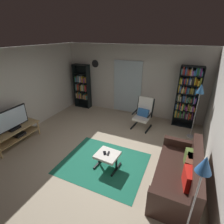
% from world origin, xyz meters
% --- Properties ---
extents(ground_plane, '(7.02, 7.02, 0.00)m').
position_xyz_m(ground_plane, '(0.00, 0.00, 0.00)').
color(ground_plane, '#B7A78D').
extents(wall_back, '(5.60, 0.06, 2.60)m').
position_xyz_m(wall_back, '(0.00, 2.90, 1.30)').
color(wall_back, beige).
rests_on(wall_back, ground).
extents(wall_left, '(0.06, 6.00, 2.60)m').
position_xyz_m(wall_left, '(-2.70, 0.00, 1.30)').
color(wall_left, beige).
rests_on(wall_left, ground).
extents(glass_door_panel, '(1.10, 0.01, 2.00)m').
position_xyz_m(glass_door_panel, '(-0.17, 2.83, 1.05)').
color(glass_door_panel, silver).
extents(area_rug, '(2.02, 1.66, 0.01)m').
position_xyz_m(area_rug, '(0.36, -0.27, 0.00)').
color(area_rug, '#1E6D53').
rests_on(area_rug, ground).
extents(tv_stand, '(0.49, 1.38, 0.48)m').
position_xyz_m(tv_stand, '(-2.32, -0.52, 0.32)').
color(tv_stand, tan).
rests_on(tv_stand, ground).
extents(television, '(0.20, 0.96, 0.62)m').
position_xyz_m(television, '(-2.32, -0.53, 0.77)').
color(television, black).
rests_on(television, tv_stand).
extents(bookshelf_near_tv, '(0.68, 0.30, 1.81)m').
position_xyz_m(bookshelf_near_tv, '(-2.11, 2.66, 0.88)').
color(bookshelf_near_tv, black).
rests_on(bookshelf_near_tv, ground).
extents(bookshelf_near_sofa, '(0.69, 0.30, 2.05)m').
position_xyz_m(bookshelf_near_sofa, '(1.99, 2.62, 1.10)').
color(bookshelf_near_sofa, black).
rests_on(bookshelf_near_sofa, ground).
extents(leather_sofa, '(0.82, 1.87, 0.82)m').
position_xyz_m(leather_sofa, '(2.10, -0.23, 0.31)').
color(leather_sofa, '#37231D').
rests_on(leather_sofa, ground).
extents(lounge_armchair, '(0.62, 0.70, 1.02)m').
position_xyz_m(lounge_armchair, '(0.74, 1.96, 0.53)').
color(lounge_armchair, black).
rests_on(lounge_armchair, ground).
extents(ottoman, '(0.55, 0.52, 0.38)m').
position_xyz_m(ottoman, '(0.49, -0.32, 0.31)').
color(ottoman, white).
rests_on(ottoman, ground).
extents(tv_remote, '(0.07, 0.15, 0.02)m').
position_xyz_m(tv_remote, '(0.51, -0.30, 0.39)').
color(tv_remote, black).
rests_on(tv_remote, ottoman).
extents(cell_phone, '(0.14, 0.15, 0.01)m').
position_xyz_m(cell_phone, '(0.43, -0.32, 0.38)').
color(cell_phone, black).
rests_on(cell_phone, ottoman).
extents(floor_lamp_by_sofa, '(0.22, 0.22, 1.64)m').
position_xyz_m(floor_lamp_by_sofa, '(2.27, -1.31, 1.33)').
color(floor_lamp_by_sofa, '#A5A5AD').
rests_on(floor_lamp_by_sofa, ground).
extents(floor_lamp_by_shelf, '(0.22, 0.22, 1.69)m').
position_xyz_m(floor_lamp_by_shelf, '(2.29, 1.95, 1.40)').
color(floor_lamp_by_shelf, '#A5A5AD').
rests_on(floor_lamp_by_shelf, ground).
extents(wall_clock, '(0.29, 0.03, 0.29)m').
position_xyz_m(wall_clock, '(-1.53, 2.82, 1.85)').
color(wall_clock, silver).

